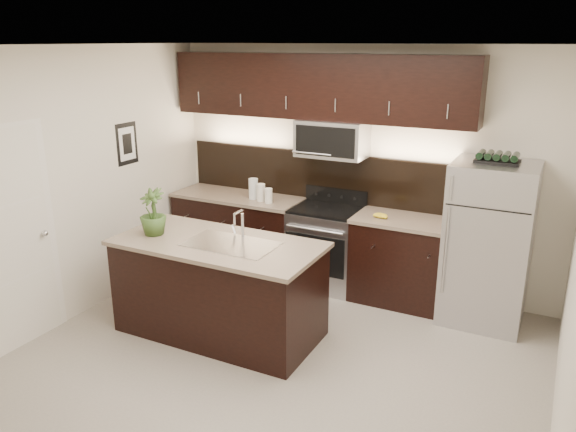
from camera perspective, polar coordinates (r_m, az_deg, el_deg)
The scene contains 12 objects.
ground at distance 5.19m, azimuth -1.22°, elevation -14.36°, with size 4.50×4.50×0.00m, color gray.
room_walls at distance 4.55m, azimuth -2.81°, elevation 4.21°, with size 4.52×4.02×2.71m.
counter_run at distance 6.53m, azimuth 2.21°, elevation -2.85°, with size 3.51×0.65×0.94m.
upper_fixtures at distance 6.28m, azimuth 3.19°, elevation 11.98°, with size 3.49×0.40×1.66m.
island at distance 5.45m, azimuth -6.99°, elevation -7.23°, with size 1.96×0.96×0.94m.
sink_faucet at distance 5.20m, azimuth -5.75°, elevation -2.67°, with size 0.84×0.50×0.28m.
refrigerator at distance 5.87m, azimuth 19.64°, elevation -2.71°, with size 0.79×0.71×1.63m, color #B2B2B7.
wine_rack at distance 5.65m, azimuth 20.53°, elevation 5.53°, with size 0.40×0.25×0.10m.
plant at distance 5.51m, azimuth -13.58°, elevation 0.40°, with size 0.25×0.25×0.45m, color #355321.
canisters at distance 6.56m, azimuth -2.96°, elevation 2.52°, with size 0.35×0.19×0.24m.
french_press at distance 5.85m, azimuth 16.69°, elevation 0.06°, with size 0.11×0.11×0.33m.
bananas at distance 6.02m, azimuth 9.09°, elevation 0.13°, with size 0.16×0.13×0.05m, color gold.
Camera 1 is at (2.09, -3.88, 2.74)m, focal length 35.00 mm.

